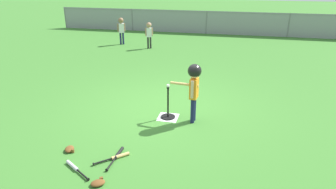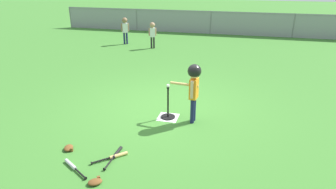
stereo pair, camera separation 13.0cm
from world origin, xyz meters
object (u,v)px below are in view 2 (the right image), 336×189
fielder_deep_center (152,32)px  spare_bat_silver (73,166)px  spare_bat_black (116,155)px  batter_child (194,82)px  batting_tee (168,113)px  fielder_near_right (125,27)px  baseball_on_tee (168,86)px  spare_bat_wood (115,156)px  glove_near_bats (95,182)px  glove_by_plate (69,148)px

fielder_deep_center → spare_bat_silver: (1.08, -8.28, -0.66)m
spare_bat_black → batter_child: bearing=56.0°
batting_tee → fielder_near_right: 7.50m
baseball_on_tee → fielder_deep_center: bearing=109.6°
batting_tee → spare_bat_wood: size_ratio=1.39×
batting_tee → spare_bat_silver: (-1.09, -2.17, -0.09)m
spare_bat_silver → glove_near_bats: (0.55, -0.28, 0.01)m
spare_bat_black → batting_tee: bearing=72.4°
fielder_near_right → batter_child: bearing=-58.2°
glove_near_bats → batter_child: bearing=65.2°
spare_bat_wood → fielder_near_right: bearing=110.1°
glove_by_plate → spare_bat_wood: bearing=-2.5°
spare_bat_wood → spare_bat_black: (-0.01, 0.05, -0.00)m
fielder_deep_center → glove_by_plate: bearing=-84.7°
batter_child → fielder_near_right: bearing=121.8°
baseball_on_tee → glove_near_bats: size_ratio=0.27×
spare_bat_wood → glove_near_bats: bearing=-91.5°
glove_by_plate → glove_near_bats: size_ratio=0.96×
spare_bat_wood → glove_by_plate: 0.92m
batter_child → fielder_deep_center: size_ratio=1.19×
batting_tee → spare_bat_silver: 2.43m
batter_child → glove_by_plate: size_ratio=4.93×
batter_child → spare_bat_black: size_ratio=1.88×
fielder_near_right → spare_bat_black: size_ratio=1.70×
batting_tee → baseball_on_tee: 0.63m
spare_bat_silver → glove_by_plate: bearing=126.9°
fielder_near_right → spare_bat_silver: (2.47, -8.74, -0.71)m
batting_tee → spare_bat_silver: bearing=-116.6°
batting_tee → spare_bat_silver: size_ratio=1.20×
batter_child → fielder_near_right: 7.81m
spare_bat_black → glove_by_plate: bearing=-179.2°
spare_bat_silver → glove_by_plate: size_ratio=2.28×
spare_bat_silver → spare_bat_wood: 0.71m
batter_child → baseball_on_tee: bearing=173.6°
spare_bat_wood → batting_tee: bearing=73.2°
batting_tee → fielder_deep_center: 6.51m
spare_bat_wood → glove_near_bats: (-0.02, -0.71, 0.01)m
spare_bat_wood → glove_near_bats: glove_near_bats is taller
spare_bat_wood → fielder_deep_center: bearing=101.9°
baseball_on_tee → glove_by_plate: size_ratio=0.28×
fielder_near_right → spare_bat_wood: 8.87m
batting_tee → spare_bat_black: bearing=-107.6°
glove_by_plate → glove_near_bats: (0.90, -0.75, 0.00)m
baseball_on_tee → spare_bat_silver: (-1.09, -2.17, -0.72)m
baseball_on_tee → fielder_near_right: bearing=118.4°
spare_bat_wood → glove_near_bats: size_ratio=1.89×
spare_bat_silver → spare_bat_black: same height
batter_child → glove_by_plate: (-2.00, -1.63, -0.88)m
batter_child → glove_near_bats: 2.77m
baseball_on_tee → spare_bat_black: (-0.53, -1.68, -0.72)m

